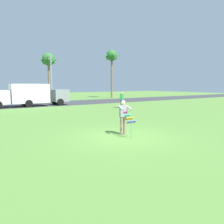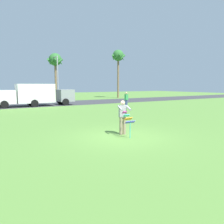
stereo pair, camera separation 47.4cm
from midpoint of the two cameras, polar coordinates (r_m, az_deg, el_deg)
name	(u,v)px [view 1 (the left image)]	position (r m, az deg, el deg)	size (l,w,h in m)	color
ground_plane	(123,136)	(11.08, 1.56, -6.22)	(120.00, 120.00, 0.00)	#568438
road_strip	(21,105)	(30.22, -22.41, 1.64)	(120.00, 8.00, 0.01)	#38383D
person_kite_flyer	(123,116)	(11.36, 1.71, -1.01)	(0.67, 0.74, 1.73)	gray
kite_held	(129,120)	(10.72, 3.18, -2.00)	(0.52, 0.64, 1.25)	#D83399
parked_truck_grey_van	(37,94)	(28.11, -19.02, 4.29)	(6.70, 2.12, 2.62)	gray
palm_tree_centre_far	(48,61)	(39.85, -16.15, 12.29)	(2.58, 2.71, 7.79)	brown
palm_tree_far_left	(112,58)	(43.91, -0.39, 13.62)	(2.58, 2.71, 9.10)	brown
streetlight_pole	(51,75)	(36.68, -15.60, 8.99)	(0.24, 1.65, 7.00)	#9E9EA3
person_walker_near	(122,99)	(24.34, 1.95, 3.19)	(0.56, 0.27, 1.73)	#384772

